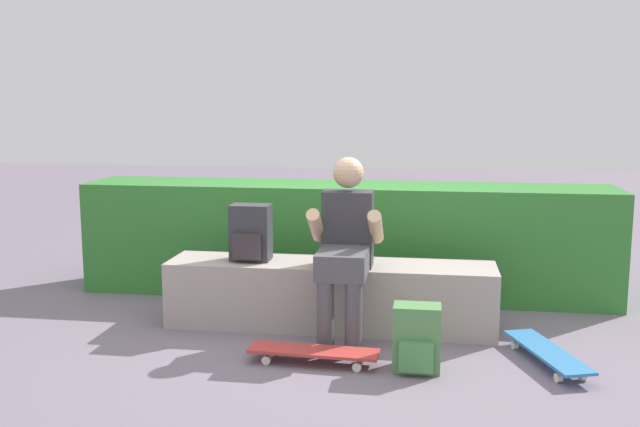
# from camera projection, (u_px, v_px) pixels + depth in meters

# --- Properties ---
(ground_plane) EXTENTS (24.00, 24.00, 0.00)m
(ground_plane) POSITION_uv_depth(u_px,v_px,m) (325.00, 338.00, 4.90)
(ground_plane) COLOR slate
(bench_main) EXTENTS (2.30, 0.48, 0.47)m
(bench_main) POSITION_uv_depth(u_px,v_px,m) (330.00, 295.00, 5.11)
(bench_main) COLOR #A69990
(bench_main) RESTS_ON ground
(person_skater) EXTENTS (0.49, 0.62, 1.22)m
(person_skater) POSITION_uv_depth(u_px,v_px,m) (345.00, 242.00, 4.81)
(person_skater) COLOR #333338
(person_skater) RESTS_ON ground
(skateboard_near_person) EXTENTS (0.81, 0.24, 0.09)m
(skateboard_near_person) POSITION_uv_depth(u_px,v_px,m) (314.00, 352.00, 4.41)
(skateboard_near_person) COLOR #BC3833
(skateboard_near_person) RESTS_ON ground
(skateboard_beside_bench) EXTENTS (0.45, 0.82, 0.09)m
(skateboard_beside_bench) POSITION_uv_depth(u_px,v_px,m) (547.00, 352.00, 4.41)
(skateboard_beside_bench) COLOR teal
(skateboard_beside_bench) RESTS_ON ground
(backpack_on_bench) EXTENTS (0.28, 0.23, 0.40)m
(backpack_on_bench) POSITION_uv_depth(u_px,v_px,m) (250.00, 234.00, 5.12)
(backpack_on_bench) COLOR #333338
(backpack_on_bench) RESTS_ON bench_main
(backpack_on_ground) EXTENTS (0.28, 0.23, 0.40)m
(backpack_on_ground) POSITION_uv_depth(u_px,v_px,m) (417.00, 339.00, 4.28)
(backpack_on_ground) COLOR #51894C
(backpack_on_ground) RESTS_ON ground
(hedge_row) EXTENTS (4.32, 0.68, 0.91)m
(hedge_row) POSITION_uv_depth(u_px,v_px,m) (346.00, 239.00, 5.99)
(hedge_row) COLOR #327A31
(hedge_row) RESTS_ON ground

